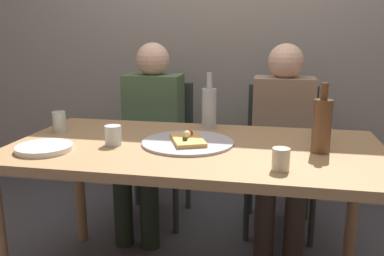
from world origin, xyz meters
The scene contains 16 objects.
back_wall centered at (0.00, 1.30, 1.30)m, with size 6.00×0.10×2.60m, color gray.
dining_table centered at (0.00, 0.00, 0.67)m, with size 1.65×0.85×0.74m.
pizza_tray centered at (-0.04, 0.01, 0.75)m, with size 0.41×0.41×0.01m, color #ADADB2.
pizza_slice_last centered at (-0.04, 0.01, 0.77)m, with size 0.20×0.25×0.05m.
wine_bottle centered at (0.54, -0.01, 0.86)m, with size 0.08×0.08×0.29m.
beer_bottle centered at (0.01, 0.34, 0.85)m, with size 0.08×0.08×0.29m.
tumbler_near centered at (-0.36, -0.07, 0.79)m, with size 0.07×0.07×0.09m, color silver.
tumbler_far centered at (-0.72, 0.10, 0.80)m, with size 0.07×0.07×0.10m, color #B7C6BC.
wine_glass centered at (0.37, -0.27, 0.79)m, with size 0.07×0.07×0.08m, color beige.
soda_can centered at (0.55, 0.21, 0.80)m, with size 0.07×0.07×0.12m, color #337AC1.
plate_stack centered at (-0.62, -0.21, 0.76)m, with size 0.24×0.24×0.02m, color white.
table_knife centered at (-0.44, 0.11, 0.75)m, with size 0.22×0.02×0.01m, color #B7B7BC.
chair_left centered at (-0.42, 0.83, 0.51)m, with size 0.44×0.44×0.90m.
chair_right centered at (0.40, 0.83, 0.51)m, with size 0.44×0.44×0.90m.
guest_in_sweater centered at (-0.42, 0.67, 0.64)m, with size 0.36×0.56×1.17m.
guest_in_beanie centered at (0.40, 0.67, 0.64)m, with size 0.36×0.56×1.17m.
Camera 1 is at (0.33, -1.73, 1.24)m, focal length 38.28 mm.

